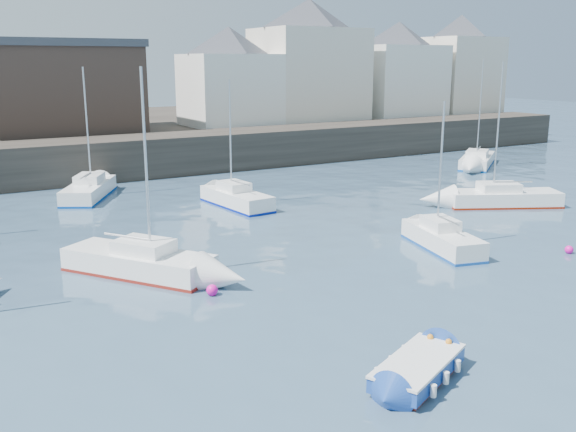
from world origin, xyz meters
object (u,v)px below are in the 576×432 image
sailboat_g (477,160)px  sailboat_d (503,197)px  sailboat_c (442,238)px  sailboat_h (89,189)px  sailboat_b (139,262)px  sailboat_f (236,198)px  blue_dinghy (418,369)px  buoy_far (147,257)px  buoy_mid (569,253)px  buoy_near (212,295)px

sailboat_g → sailboat_d: bearing=-130.9°
sailboat_c → sailboat_h: 23.44m
sailboat_c → sailboat_b: bearing=165.0°
sailboat_f → sailboat_d: bearing=-30.1°
blue_dinghy → buoy_far: blue_dinghy is taller
sailboat_h → buoy_mid: bearing=-56.0°
buoy_near → buoy_far: bearing=95.2°
sailboat_h → buoy_far: bearing=-93.6°
sailboat_g → buoy_far: bearing=-161.3°
blue_dinghy → buoy_near: size_ratio=8.37×
blue_dinghy → sailboat_b: sailboat_b is taller
buoy_near → buoy_mid: buoy_near is taller
buoy_near → buoy_far: (-0.56, 6.08, 0.00)m
blue_dinghy → buoy_far: bearing=100.4°
sailboat_h → buoy_near: sailboat_h is taller
blue_dinghy → buoy_far: (-2.78, 15.17, -0.36)m
sailboat_b → sailboat_d: sailboat_d is taller
sailboat_f → buoy_near: size_ratio=17.22×
sailboat_c → sailboat_g: 26.30m
sailboat_h → sailboat_f: bearing=-44.8°
sailboat_d → buoy_near: sailboat_d is taller
sailboat_f → sailboat_h: 10.12m
sailboat_b → sailboat_f: bearing=46.5°
blue_dinghy → buoy_mid: (14.29, 5.75, -0.36)m
sailboat_d → sailboat_f: (-14.19, 8.21, 0.01)m
sailboat_g → buoy_near: (-32.02, -17.12, -0.50)m
sailboat_b → sailboat_c: size_ratio=1.23×
blue_dinghy → sailboat_d: size_ratio=0.43×
sailboat_f → sailboat_g: size_ratio=0.87×
sailboat_b → sailboat_g: 36.18m
sailboat_c → buoy_mid: bearing=-37.4°
sailboat_f → buoy_far: 10.96m
sailboat_d → sailboat_h: 26.30m
sailboat_d → buoy_near: 22.35m
sailboat_c → buoy_far: size_ratio=17.69×
sailboat_f → buoy_far: bearing=-137.7°
blue_dinghy → buoy_near: 9.37m
sailboat_c → sailboat_d: (9.82, 5.05, -0.00)m
sailboat_c → sailboat_f: size_ratio=0.90×
sailboat_b → buoy_mid: size_ratio=21.76×
sailboat_c → sailboat_g: (20.11, 16.94, -0.03)m
sailboat_d → buoy_far: (-22.28, 0.85, -0.53)m
buoy_mid → sailboat_g: bearing=52.8°
sailboat_f → sailboat_h: bearing=135.2°
buoy_far → sailboat_h: bearing=86.4°
sailboat_g → sailboat_h: sailboat_g is taller
sailboat_d → sailboat_g: 15.73m
sailboat_h → blue_dinghy: bearing=-86.4°
sailboat_c → sailboat_f: sailboat_f is taller
sailboat_d → buoy_far: size_ratio=22.19×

